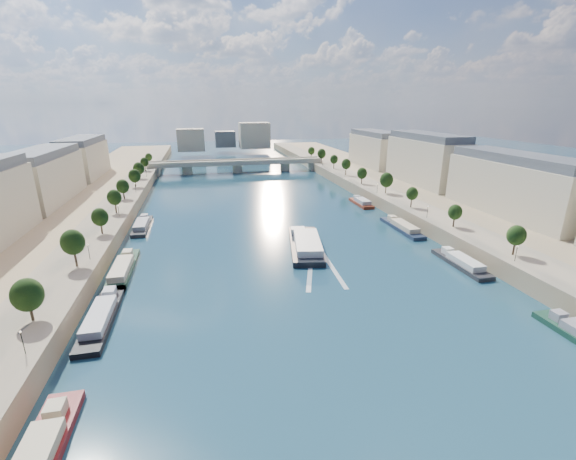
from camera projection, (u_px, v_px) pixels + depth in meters
name	position (u px, v px, depth m)	size (l,w,h in m)	color
ground	(271.00, 229.00, 138.66)	(700.00, 700.00, 0.00)	#0C2636
quay_left	(50.00, 237.00, 122.82)	(44.00, 520.00, 5.00)	#9E8460
quay_right	(449.00, 210.00, 152.94)	(44.00, 520.00, 5.00)	#9E8460
pave_left	(99.00, 226.00, 125.16)	(14.00, 520.00, 0.10)	gray
pave_right	(416.00, 206.00, 149.00)	(14.00, 520.00, 0.10)	gray
trees_left	(104.00, 208.00, 125.73)	(4.80, 268.80, 8.26)	#382B1E
trees_right	(400.00, 188.00, 156.15)	(4.80, 268.80, 8.26)	#382B1E
lamps_left	(106.00, 226.00, 115.98)	(0.36, 200.36, 4.28)	black
lamps_right	(399.00, 197.00, 151.84)	(0.36, 200.36, 4.28)	black
buildings_left	(11.00, 188.00, 126.85)	(16.00, 226.00, 23.20)	beige
buildings_right	(464.00, 170.00, 162.41)	(16.00, 226.00, 23.20)	beige
skyline	(230.00, 137.00, 338.12)	(79.00, 42.00, 22.00)	beige
bridge	(237.00, 164.00, 251.52)	(112.00, 12.00, 8.15)	#C1B79E
tour_barge	(306.00, 244.00, 119.82)	(14.89, 33.04, 4.33)	black
wake	(321.00, 269.00, 104.93)	(12.37, 26.02, 0.04)	silver
moored_barges_left	(101.00, 318.00, 79.33)	(5.00, 153.25, 3.60)	black
moored_barges_right	(428.00, 243.00, 121.91)	(5.00, 124.91, 3.60)	#183D2D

